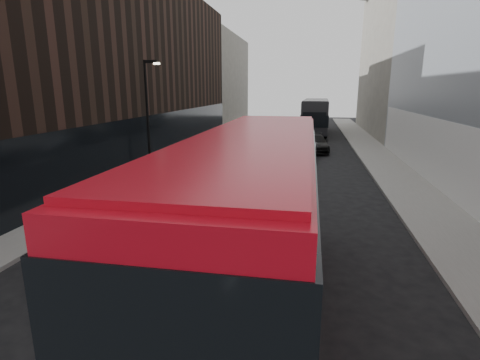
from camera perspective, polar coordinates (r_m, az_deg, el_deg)
The scene contains 12 objects.
sidewalk_right at distance 30.87m, azimuth 20.59°, elevation 2.92°, with size 3.00×80.00×0.15m, color slate.
sidewalk_left at distance 32.01m, azimuth -7.91°, elevation 4.04°, with size 2.00×80.00×0.15m, color slate.
building_modern_block at distance 27.93m, azimuth 32.50°, elevation 20.99°, with size 5.03×22.00×20.00m.
building_victorian at distance 49.97m, azimuth 22.39°, elevation 17.67°, with size 6.50×24.00×21.00m.
building_left_mid at distance 37.49m, azimuth -11.07°, elevation 15.95°, with size 5.00×24.00×14.00m, color black.
building_left_far at distance 58.52m, azimuth -2.92°, elevation 14.83°, with size 5.00×20.00×13.00m, color slate.
street_lamp at distance 25.14m, azimuth -13.80°, elevation 10.56°, with size 1.06×0.22×7.00m.
red_bus at distance 8.73m, azimuth 2.36°, elevation -5.94°, with size 2.62×11.11×4.48m.
grey_bus at distance 47.10m, azimuth 11.42°, elevation 9.60°, with size 3.35×12.85×4.11m.
car_a at distance 22.25m, azimuth 8.76°, elevation 1.21°, with size 1.52×3.77×1.29m, color black.
car_b at distance 29.92m, azimuth 10.20°, elevation 4.37°, with size 1.36×3.90×1.28m, color gray.
car_c at distance 33.60m, azimuth 11.32°, elevation 5.52°, with size 2.10×5.16×1.50m, color black.
Camera 1 is at (2.05, -4.91, 5.43)m, focal length 28.00 mm.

